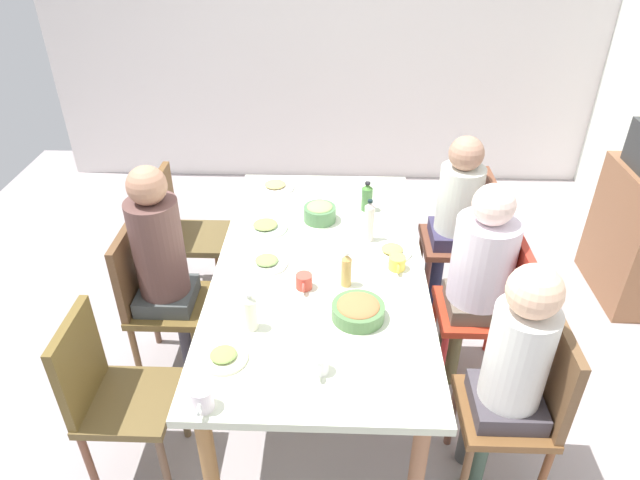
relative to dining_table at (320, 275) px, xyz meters
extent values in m
plane|color=gray|center=(0.00, 0.00, -0.67)|extent=(6.03, 6.03, 0.00)
cube|color=white|center=(-2.57, 0.00, 0.63)|extent=(0.12, 4.92, 2.60)
cube|color=beige|center=(0.00, 0.00, 0.05)|extent=(2.06, 1.08, 0.04)
cylinder|color=olive|center=(-0.93, -0.44, -0.32)|extent=(0.07, 0.07, 0.70)
cylinder|color=olive|center=(0.93, -0.44, -0.32)|extent=(0.07, 0.07, 0.70)
cylinder|color=brown|center=(-0.93, 0.44, -0.32)|extent=(0.07, 0.07, 0.70)
cylinder|color=#8F5F41|center=(0.93, 0.44, -0.32)|extent=(0.07, 0.07, 0.70)
cube|color=brown|center=(-0.69, -0.84, -0.23)|extent=(0.40, 0.40, 0.04)
cylinder|color=brown|center=(-0.86, -1.01, -0.45)|extent=(0.04, 0.04, 0.43)
cylinder|color=brown|center=(-0.52, -1.01, -0.45)|extent=(0.04, 0.04, 0.43)
cylinder|color=brown|center=(-0.86, -0.67, -0.45)|extent=(0.04, 0.04, 0.43)
cylinder|color=brown|center=(-0.52, -0.67, -0.45)|extent=(0.04, 0.04, 0.43)
cube|color=brown|center=(-0.69, -1.02, 0.01)|extent=(0.38, 0.04, 0.45)
cube|color=brown|center=(-0.69, 0.84, -0.23)|extent=(0.40, 0.40, 0.04)
cylinder|color=brown|center=(-0.52, 1.01, -0.45)|extent=(0.04, 0.04, 0.43)
cylinder|color=brown|center=(-0.86, 1.01, -0.45)|extent=(0.04, 0.04, 0.43)
cylinder|color=brown|center=(-0.52, 0.67, -0.45)|extent=(0.04, 0.04, 0.43)
cylinder|color=brown|center=(-0.86, 0.67, -0.45)|extent=(0.04, 0.04, 0.43)
cube|color=brown|center=(-0.69, 1.02, 0.01)|extent=(0.38, 0.04, 0.45)
cylinder|color=#252A4B|center=(-0.61, 0.74, -0.44)|extent=(0.09, 0.09, 0.45)
cylinder|color=#343A49|center=(-0.77, 0.74, -0.44)|extent=(0.09, 0.09, 0.45)
cube|color=#322E4B|center=(-0.69, 0.84, -0.17)|extent=(0.30, 0.30, 0.10)
cylinder|color=silver|center=(-0.69, 0.84, 0.09)|extent=(0.27, 0.27, 0.42)
sphere|color=#A57862|center=(-0.69, 0.84, 0.40)|extent=(0.21, 0.21, 0.21)
cube|color=#B2311C|center=(0.00, 0.84, -0.23)|extent=(0.40, 0.40, 0.04)
cylinder|color=red|center=(0.17, 1.01, -0.45)|extent=(0.04, 0.04, 0.43)
cylinder|color=red|center=(-0.17, 1.01, -0.45)|extent=(0.04, 0.04, 0.43)
cylinder|color=#B52929|center=(0.17, 0.67, -0.45)|extent=(0.04, 0.04, 0.43)
cylinder|color=red|center=(-0.17, 0.67, -0.45)|extent=(0.04, 0.04, 0.43)
cube|color=#B12D20|center=(0.00, 1.02, 0.01)|extent=(0.38, 0.04, 0.45)
cylinder|color=brown|center=(0.08, 0.74, -0.44)|extent=(0.09, 0.09, 0.45)
cylinder|color=brown|center=(-0.08, 0.74, -0.44)|extent=(0.09, 0.09, 0.45)
cube|color=brown|center=(0.00, 0.84, -0.17)|extent=(0.30, 0.30, 0.10)
cylinder|color=silver|center=(0.00, 0.84, 0.11)|extent=(0.33, 0.33, 0.46)
sphere|color=beige|center=(0.00, 0.84, 0.44)|extent=(0.21, 0.21, 0.21)
cube|color=brown|center=(0.69, 0.84, -0.23)|extent=(0.40, 0.40, 0.04)
cylinder|color=brown|center=(0.86, 1.01, -0.45)|extent=(0.04, 0.04, 0.43)
cylinder|color=brown|center=(0.52, 1.01, -0.45)|extent=(0.04, 0.04, 0.43)
cylinder|color=brown|center=(0.86, 0.67, -0.45)|extent=(0.04, 0.04, 0.43)
cylinder|color=brown|center=(0.52, 0.67, -0.45)|extent=(0.04, 0.04, 0.43)
cube|color=brown|center=(0.69, 1.02, 0.01)|extent=(0.38, 0.04, 0.45)
cylinder|color=#35493C|center=(0.77, 0.74, -0.44)|extent=(0.09, 0.09, 0.45)
cylinder|color=#494949|center=(0.61, 0.74, -0.44)|extent=(0.09, 0.09, 0.45)
cube|color=#403B42|center=(0.69, 0.84, -0.17)|extent=(0.30, 0.30, 0.10)
cylinder|color=silver|center=(0.69, 0.84, 0.12)|extent=(0.26, 0.26, 0.47)
sphere|color=beige|center=(0.69, 0.84, 0.45)|extent=(0.22, 0.22, 0.22)
cube|color=brown|center=(0.69, -0.84, -0.23)|extent=(0.40, 0.40, 0.04)
cylinder|color=brown|center=(0.52, -1.01, -0.45)|extent=(0.04, 0.04, 0.43)
cylinder|color=brown|center=(0.86, -1.01, -0.45)|extent=(0.04, 0.04, 0.43)
cylinder|color=brown|center=(0.52, -0.67, -0.45)|extent=(0.04, 0.04, 0.43)
cylinder|color=brown|center=(0.86, -0.67, -0.45)|extent=(0.04, 0.04, 0.43)
cube|color=brown|center=(0.69, -1.02, 0.01)|extent=(0.38, 0.04, 0.45)
cube|color=brown|center=(0.00, -0.84, -0.23)|extent=(0.40, 0.40, 0.04)
cylinder|color=brown|center=(-0.17, -1.01, -0.45)|extent=(0.04, 0.04, 0.43)
cylinder|color=brown|center=(0.17, -1.01, -0.45)|extent=(0.04, 0.04, 0.43)
cylinder|color=brown|center=(-0.17, -0.67, -0.45)|extent=(0.04, 0.04, 0.43)
cylinder|color=brown|center=(0.17, -0.67, -0.45)|extent=(0.04, 0.04, 0.43)
cube|color=brown|center=(0.00, -1.02, 0.01)|extent=(0.38, 0.04, 0.45)
cylinder|color=#353C42|center=(-0.08, -0.74, -0.44)|extent=(0.09, 0.09, 0.45)
cylinder|color=#383540|center=(0.08, -0.74, -0.44)|extent=(0.09, 0.09, 0.45)
cube|color=#414646|center=(0.00, -0.84, -0.17)|extent=(0.30, 0.30, 0.10)
cylinder|color=brown|center=(0.00, -0.84, 0.15)|extent=(0.27, 0.27, 0.54)
sphere|color=#AC785D|center=(0.00, -0.84, 0.51)|extent=(0.20, 0.20, 0.20)
cylinder|color=white|center=(0.01, -0.28, 0.08)|extent=(0.22, 0.22, 0.01)
ellipsoid|color=#789F51|center=(0.01, -0.28, 0.10)|extent=(0.12, 0.12, 0.02)
cylinder|color=white|center=(-0.12, 0.38, 0.08)|extent=(0.21, 0.21, 0.01)
ellipsoid|color=tan|center=(-0.12, 0.38, 0.10)|extent=(0.12, 0.12, 0.02)
cylinder|color=white|center=(-0.84, -0.32, 0.08)|extent=(0.25, 0.25, 0.01)
ellipsoid|color=tan|center=(-0.84, -0.32, 0.10)|extent=(0.13, 0.13, 0.02)
cylinder|color=#EBE7C4|center=(0.70, -0.38, 0.08)|extent=(0.20, 0.20, 0.01)
ellipsoid|color=#7EA04C|center=(0.70, -0.38, 0.10)|extent=(0.11, 0.11, 0.02)
cylinder|color=silver|center=(-0.34, -0.32, 0.08)|extent=(0.25, 0.25, 0.01)
ellipsoid|color=#83904F|center=(-0.34, -0.32, 0.10)|extent=(0.14, 0.14, 0.02)
cylinder|color=#4C794B|center=(-0.45, -0.02, 0.11)|extent=(0.19, 0.19, 0.09)
ellipsoid|color=#8AA962|center=(-0.45, -0.02, 0.16)|extent=(0.15, 0.15, 0.04)
cylinder|color=#4F7744|center=(0.42, 0.19, 0.10)|extent=(0.24, 0.24, 0.07)
ellipsoid|color=#AF6B3E|center=(0.42, 0.19, 0.14)|extent=(0.19, 0.19, 0.04)
cylinder|color=#EAC94E|center=(0.02, 0.40, 0.10)|extent=(0.09, 0.09, 0.07)
torus|color=yellow|center=(0.08, 0.40, 0.10)|extent=(0.05, 0.01, 0.05)
cylinder|color=white|center=(0.75, 0.02, 0.11)|extent=(0.08, 0.08, 0.08)
torus|color=white|center=(0.80, 0.02, 0.11)|extent=(0.05, 0.01, 0.05)
cylinder|color=white|center=(0.96, -0.41, 0.12)|extent=(0.09, 0.09, 0.10)
torus|color=white|center=(1.01, -0.41, 0.12)|extent=(0.05, 0.01, 0.05)
cylinder|color=#C74638|center=(0.20, -0.07, 0.11)|extent=(0.08, 0.08, 0.08)
torus|color=#CF5045|center=(0.25, -0.07, 0.11)|extent=(0.05, 0.01, 0.05)
cylinder|color=#44753E|center=(-0.58, 0.26, 0.14)|extent=(0.07, 0.07, 0.14)
cone|color=#447C32|center=(-0.58, 0.26, 0.23)|extent=(0.06, 0.06, 0.03)
cylinder|color=black|center=(-0.58, 0.26, 0.25)|extent=(0.03, 0.03, 0.01)
cylinder|color=tan|center=(0.17, 0.13, 0.15)|extent=(0.05, 0.05, 0.15)
cone|color=tan|center=(0.17, 0.13, 0.24)|extent=(0.05, 0.05, 0.03)
cylinder|color=white|center=(0.17, 0.13, 0.26)|extent=(0.03, 0.03, 0.01)
cylinder|color=silver|center=(0.50, -0.29, 0.15)|extent=(0.06, 0.06, 0.15)
cone|color=silver|center=(0.50, -0.29, 0.24)|extent=(0.05, 0.05, 0.03)
cylinder|color=white|center=(0.50, -0.29, 0.26)|extent=(0.03, 0.03, 0.01)
cylinder|color=silver|center=(-0.24, 0.26, 0.17)|extent=(0.06, 0.06, 0.21)
cone|color=silver|center=(-0.24, 0.26, 0.29)|extent=(0.05, 0.05, 0.03)
cylinder|color=black|center=(-0.24, 0.26, 0.31)|extent=(0.03, 0.03, 0.01)
camera|label=1|loc=(2.40, 0.08, 1.78)|focal=31.71mm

